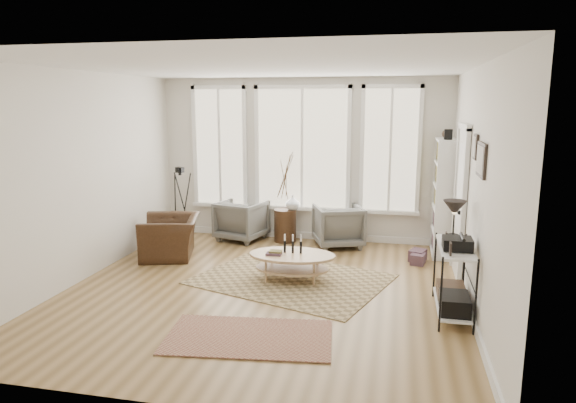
% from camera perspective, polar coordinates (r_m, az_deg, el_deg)
% --- Properties ---
extents(room, '(5.50, 5.54, 2.90)m').
position_cam_1_polar(room, '(6.63, -2.57, 1.91)').
color(room, '#997849').
rests_on(room, ground).
extents(bay_window, '(4.14, 0.12, 2.24)m').
position_cam_1_polar(bay_window, '(9.21, 1.58, 5.60)').
color(bay_window, tan).
rests_on(bay_window, ground).
extents(door, '(0.09, 1.06, 2.22)m').
position_cam_1_polar(door, '(7.62, 18.61, 0.22)').
color(door, silver).
rests_on(door, ground).
extents(bookcase, '(0.31, 0.85, 2.06)m').
position_cam_1_polar(bookcase, '(8.69, 16.92, 0.46)').
color(bookcase, white).
rests_on(bookcase, ground).
extents(low_shelf, '(0.38, 1.08, 1.30)m').
position_cam_1_polar(low_shelf, '(6.35, 17.95, -7.52)').
color(low_shelf, white).
rests_on(low_shelf, ground).
extents(wall_art, '(0.04, 0.88, 0.44)m').
position_cam_1_polar(wall_art, '(6.13, 20.52, 4.73)').
color(wall_art, black).
rests_on(wall_art, ground).
extents(rug_main, '(2.99, 2.59, 0.01)m').
position_cam_1_polar(rug_main, '(7.35, 0.38, -8.62)').
color(rug_main, brown).
rests_on(rug_main, ground).
extents(rug_runner, '(1.86, 1.17, 0.01)m').
position_cam_1_polar(rug_runner, '(5.67, -4.36, -14.74)').
color(rug_runner, brown).
rests_on(rug_runner, ground).
extents(coffee_table, '(1.23, 0.81, 0.55)m').
position_cam_1_polar(coffee_table, '(7.24, 0.40, -6.48)').
color(coffee_table, tan).
rests_on(coffee_table, ground).
extents(armchair_left, '(0.96, 0.97, 0.73)m').
position_cam_1_polar(armchair_left, '(9.37, -5.16, -2.08)').
color(armchair_left, slate).
rests_on(armchair_left, ground).
extents(armchair_right, '(1.02, 1.03, 0.73)m').
position_cam_1_polar(armchair_right, '(8.94, 5.59, -2.70)').
color(armchair_right, slate).
rests_on(armchair_right, ground).
extents(side_table, '(0.39, 0.39, 1.65)m').
position_cam_1_polar(side_table, '(9.12, -0.33, 0.37)').
color(side_table, '#382214').
rests_on(side_table, ground).
extents(vase, '(0.27, 0.27, 0.27)m').
position_cam_1_polar(vase, '(9.11, 0.52, -0.11)').
color(vase, silver).
rests_on(vase, side_table).
extents(accent_chair, '(1.21, 1.13, 0.65)m').
position_cam_1_polar(accent_chair, '(8.54, -12.94, -3.84)').
color(accent_chair, '#382214').
rests_on(accent_chair, ground).
extents(tripod_camera, '(0.47, 0.47, 1.35)m').
position_cam_1_polar(tripod_camera, '(9.36, -11.77, -0.66)').
color(tripod_camera, black).
rests_on(tripod_camera, ground).
extents(book_stack_near, '(0.30, 0.34, 0.18)m').
position_cam_1_polar(book_stack_near, '(8.41, 14.21, -5.82)').
color(book_stack_near, maroon).
rests_on(book_stack_near, ground).
extents(book_stack_far, '(0.25, 0.29, 0.16)m').
position_cam_1_polar(book_stack_far, '(8.24, 14.24, -6.21)').
color(book_stack_far, maroon).
rests_on(book_stack_far, ground).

